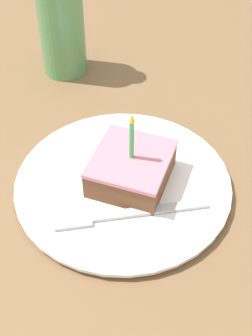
{
  "coord_description": "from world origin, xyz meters",
  "views": [
    {
      "loc": [
        -0.39,
        -0.14,
        0.45
      ],
      "look_at": [
        0.0,
        -0.0,
        0.03
      ],
      "focal_mm": 50.0,
      "sensor_mm": 36.0,
      "label": 1
    }
  ],
  "objects_px": {
    "cake_slice": "(131,168)",
    "bottle": "(61,26)",
    "plate": "(126,182)",
    "fork": "(121,214)"
  },
  "relations": [
    {
      "from": "plate",
      "to": "cake_slice",
      "type": "bearing_deg",
      "value": -75.71
    },
    {
      "from": "cake_slice",
      "to": "fork",
      "type": "distance_m",
      "value": 0.06
    },
    {
      "from": "plate",
      "to": "fork",
      "type": "distance_m",
      "value": 0.06
    },
    {
      "from": "fork",
      "to": "plate",
      "type": "bearing_deg",
      "value": 13.89
    },
    {
      "from": "cake_slice",
      "to": "bottle",
      "type": "height_order",
      "value": "bottle"
    },
    {
      "from": "plate",
      "to": "cake_slice",
      "type": "relative_size",
      "value": 2.58
    },
    {
      "from": "cake_slice",
      "to": "bottle",
      "type": "distance_m",
      "value": 0.3
    },
    {
      "from": "plate",
      "to": "cake_slice",
      "type": "distance_m",
      "value": 0.03
    },
    {
      "from": "cake_slice",
      "to": "bottle",
      "type": "bearing_deg",
      "value": 41.49
    },
    {
      "from": "fork",
      "to": "bottle",
      "type": "xyz_separation_m",
      "value": [
        0.28,
        0.2,
        0.07
      ]
    }
  ]
}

